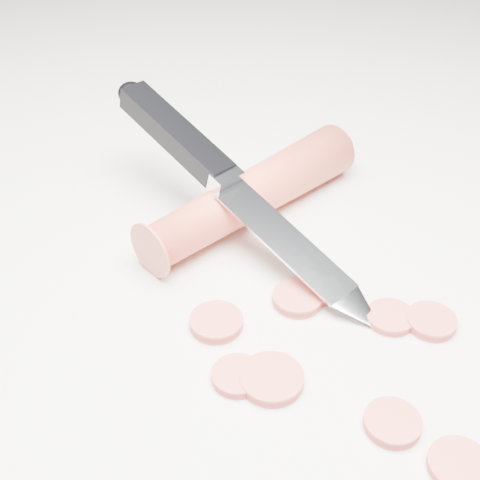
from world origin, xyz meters
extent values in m
plane|color=silver|center=(0.00, 0.00, 0.00)|extent=(2.40, 2.40, 0.00)
cylinder|color=#DB402C|center=(-0.01, 0.09, 0.02)|extent=(0.19, 0.14, 0.04)
cylinder|color=#CD4E40|center=(-0.06, -0.03, 0.00)|extent=(0.03, 0.03, 0.01)
cylinder|color=#CD4E40|center=(-0.04, -0.08, 0.00)|extent=(0.04, 0.04, 0.01)
cylinder|color=#CD4E40|center=(0.01, -0.01, 0.00)|extent=(0.03, 0.03, 0.01)
cylinder|color=#CD4E40|center=(0.05, -0.05, 0.00)|extent=(0.03, 0.03, 0.01)
cylinder|color=#CD4E40|center=(0.08, -0.06, 0.00)|extent=(0.03, 0.03, 0.01)
cylinder|color=#CD4E40|center=(-0.06, -0.07, 0.00)|extent=(0.03, 0.03, 0.01)
cylinder|color=#CD4E40|center=(0.02, -0.13, 0.00)|extent=(0.03, 0.03, 0.01)
cylinder|color=#CD4E40|center=(0.05, -0.16, 0.00)|extent=(0.03, 0.03, 0.01)
cylinder|color=#CD4E40|center=(0.00, -0.02, 0.00)|extent=(0.03, 0.03, 0.01)
camera|label=1|loc=(-0.11, -0.33, 0.32)|focal=50.00mm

